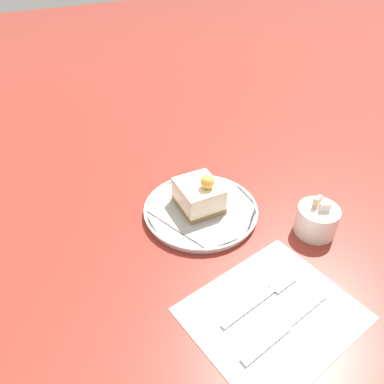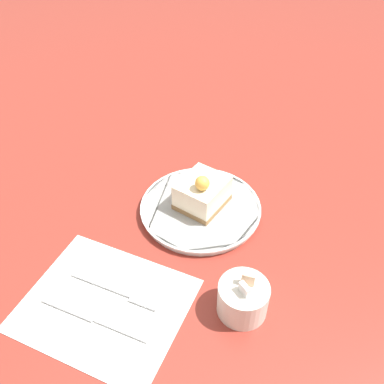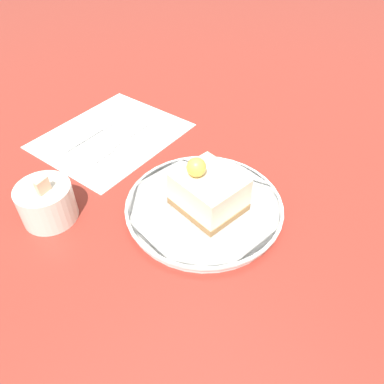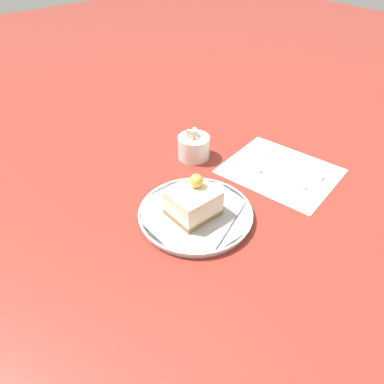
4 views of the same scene
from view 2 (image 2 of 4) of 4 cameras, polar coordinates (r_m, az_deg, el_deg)
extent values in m
plane|color=maroon|center=(0.88, 1.67, -0.68)|extent=(4.00, 4.00, 0.00)
cylinder|color=silver|center=(0.84, 1.14, -2.26)|extent=(0.23, 0.23, 0.02)
cylinder|color=silver|center=(0.84, 1.15, -1.98)|extent=(0.24, 0.24, 0.00)
cube|color=olive|center=(0.84, 1.35, -1.28)|extent=(0.09, 0.08, 0.01)
cube|color=beige|center=(0.82, 1.38, 0.14)|extent=(0.09, 0.08, 0.05)
sphere|color=#EFB747|center=(0.78, 1.38, 1.19)|extent=(0.03, 0.03, 0.03)
cube|color=white|center=(0.72, -11.54, -14.45)|extent=(0.26, 0.29, 0.00)
cube|color=silver|center=(0.74, -11.94, -11.89)|extent=(0.03, 0.11, 0.00)
cube|color=silver|center=(0.71, -6.30, -14.15)|extent=(0.03, 0.05, 0.00)
cube|color=silver|center=(0.73, -16.12, -14.61)|extent=(0.03, 0.10, 0.00)
cube|color=silver|center=(0.69, -9.50, -17.58)|extent=(0.03, 0.09, 0.00)
cylinder|color=silver|center=(0.69, 6.79, -13.95)|extent=(0.08, 0.08, 0.06)
cube|color=#D8B28C|center=(0.66, 7.51, -11.47)|extent=(0.01, 0.02, 0.02)
cube|color=white|center=(0.65, 7.01, -12.79)|extent=(0.02, 0.02, 0.02)
camera|label=1|loc=(0.61, -59.51, 15.85)|focal=35.00mm
camera|label=3|loc=(0.81, 33.24, 22.70)|focal=35.00mm
camera|label=4|loc=(1.17, -7.92, 38.43)|focal=35.00mm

